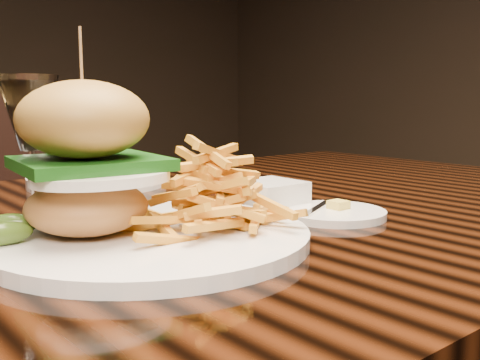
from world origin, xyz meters
TOP-DOWN VIEW (x-y plane):
  - dining_table at (0.00, 0.00)m, footprint 1.60×0.90m
  - burger_plate at (-0.11, -0.11)m, footprint 0.34×0.34m
  - side_saucer at (0.15, -0.15)m, footprint 0.14×0.14m
  - ramekin at (0.12, -0.06)m, footprint 0.08×0.08m
  - wine_glass at (-0.19, 0.00)m, footprint 0.07×0.07m
  - far_dish at (0.03, 0.29)m, footprint 0.24×0.24m
  - chair_far at (0.14, 0.89)m, footprint 0.53×0.53m

SIDE VIEW (x-z plane):
  - chair_far at x=0.14m, z-range 0.06..1.01m
  - dining_table at x=0.00m, z-range 0.30..1.05m
  - side_saucer at x=0.15m, z-range 0.75..0.77m
  - far_dish at x=0.03m, z-range 0.73..0.81m
  - ramekin at x=0.12m, z-range 0.75..0.79m
  - burger_plate at x=-0.11m, z-range 0.70..0.92m
  - wine_glass at x=-0.19m, z-range 0.79..0.97m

